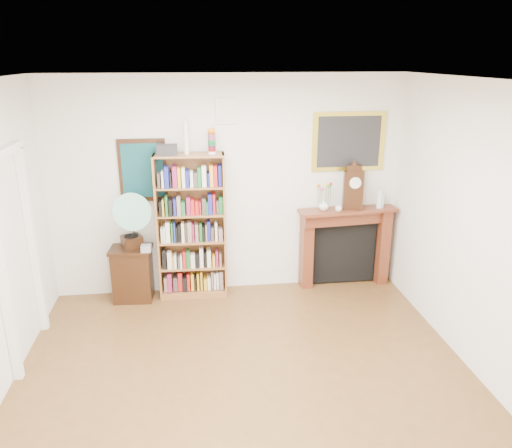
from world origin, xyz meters
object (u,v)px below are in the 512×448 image
(bookshelf, at_px, (191,219))
(bottle_left, at_px, (380,199))
(side_cabinet, at_px, (133,274))
(cd_stack, at_px, (146,248))
(fireplace, at_px, (345,240))
(bottle_right, at_px, (382,200))
(flower_vase, at_px, (324,205))
(mantel_clock, at_px, (353,188))
(teacup, at_px, (339,209))
(gramophone, at_px, (128,218))

(bookshelf, distance_m, bottle_left, 2.45)
(side_cabinet, distance_m, cd_stack, 0.46)
(fireplace, bearing_deg, bottle_right, -11.67)
(bookshelf, bearing_deg, bottle_right, 2.72)
(fireplace, height_order, flower_vase, flower_vase)
(mantel_clock, distance_m, teacup, 0.33)
(fireplace, distance_m, mantel_clock, 0.74)
(gramophone, height_order, bottle_right, gramophone)
(mantel_clock, bearing_deg, fireplace, 143.13)
(mantel_clock, bearing_deg, bottle_left, 10.07)
(flower_vase, xyz_separation_m, bottle_left, (0.75, 0.00, 0.05))
(bookshelf, xyz_separation_m, gramophone, (-0.75, -0.11, 0.09))
(side_cabinet, distance_m, mantel_clock, 3.03)
(side_cabinet, bearing_deg, bookshelf, 6.60)
(bookshelf, xyz_separation_m, bottle_left, (2.45, 0.01, 0.17))
(bottle_left, height_order, bottle_right, bottle_left)
(flower_vase, height_order, teacup, flower_vase)
(bookshelf, relative_size, teacup, 24.81)
(fireplace, bearing_deg, bottle_left, -14.85)
(side_cabinet, xyz_separation_m, teacup, (2.65, -0.04, 0.78))
(fireplace, bearing_deg, gramophone, 178.61)
(cd_stack, height_order, bottle_right, bottle_right)
(fireplace, height_order, cd_stack, fireplace)
(teacup, height_order, bottle_left, bottle_left)
(side_cabinet, height_order, gramophone, gramophone)
(bookshelf, height_order, teacup, bookshelf)
(cd_stack, bearing_deg, fireplace, 5.37)
(bottle_left, bearing_deg, teacup, -172.35)
(bookshelf, xyz_separation_m, flower_vase, (1.70, 0.01, 0.12))
(fireplace, relative_size, mantel_clock, 2.28)
(bookshelf, relative_size, side_cabinet, 3.06)
(fireplace, bearing_deg, cd_stack, -179.91)
(fireplace, height_order, bottle_left, bottle_left)
(bookshelf, bearing_deg, side_cabinet, -175.41)
(mantel_clock, height_order, bottle_right, mantel_clock)
(teacup, bearing_deg, bottle_right, 8.93)
(bottle_right, bearing_deg, bottle_left, -153.93)
(bookshelf, bearing_deg, flower_vase, 2.34)
(gramophone, distance_m, cd_stack, 0.43)
(cd_stack, height_order, flower_vase, flower_vase)
(mantel_clock, relative_size, teacup, 6.69)
(flower_vase, height_order, bottle_left, bottle_left)
(teacup, bearing_deg, gramophone, -179.05)
(side_cabinet, relative_size, gramophone, 0.93)
(side_cabinet, bearing_deg, flower_vase, 5.05)
(gramophone, height_order, cd_stack, gramophone)
(flower_vase, bearing_deg, bottle_right, 1.44)
(teacup, xyz_separation_m, bottle_right, (0.61, 0.10, 0.07))
(flower_vase, relative_size, bottle_right, 0.69)
(bookshelf, distance_m, side_cabinet, 1.04)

